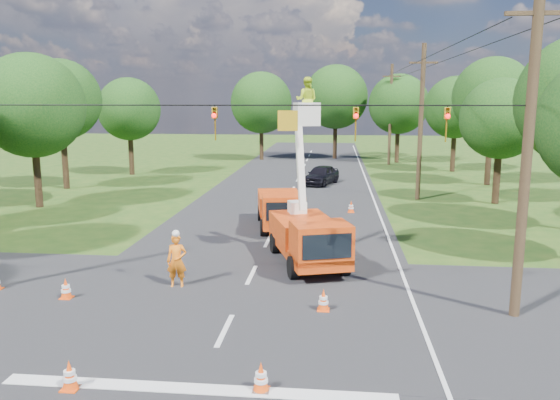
# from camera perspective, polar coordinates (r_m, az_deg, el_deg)

# --- Properties ---
(ground) EXTENTS (140.00, 140.00, 0.00)m
(ground) POSITION_cam_1_polar(r_m,az_deg,el_deg) (34.98, 0.73, -0.25)
(ground) COLOR #234815
(ground) RESTS_ON ground
(road_main) EXTENTS (12.00, 100.00, 0.06)m
(road_main) POSITION_cam_1_polar(r_m,az_deg,el_deg) (34.98, 0.73, -0.25)
(road_main) COLOR black
(road_main) RESTS_ON ground
(road_cross) EXTENTS (56.00, 10.00, 0.07)m
(road_cross) POSITION_cam_1_polar(r_m,az_deg,el_deg) (17.74, -4.48, -10.96)
(road_cross) COLOR black
(road_cross) RESTS_ON ground
(stop_bar) EXTENTS (9.00, 0.45, 0.02)m
(stop_bar) POSITION_cam_1_polar(r_m,az_deg,el_deg) (13.14, -8.72, -19.11)
(stop_bar) COLOR silver
(stop_bar) RESTS_ON ground
(edge_line) EXTENTS (0.12, 90.00, 0.02)m
(edge_line) POSITION_cam_1_polar(r_m,az_deg,el_deg) (34.95, 9.91, -0.41)
(edge_line) COLOR silver
(edge_line) RESTS_ON ground
(bucket_truck) EXTENTS (3.61, 5.95, 7.32)m
(bucket_truck) POSITION_cam_1_polar(r_m,az_deg,el_deg) (21.51, 2.96, -2.71)
(bucket_truck) COLOR #E54910
(bucket_truck) RESTS_ON ground
(second_truck) EXTENTS (2.91, 5.70, 2.04)m
(second_truck) POSITION_cam_1_polar(r_m,az_deg,el_deg) (27.62, 0.07, -0.87)
(second_truck) COLOR #E54910
(second_truck) RESTS_ON ground
(ground_worker) EXTENTS (0.74, 0.53, 1.91)m
(ground_worker) POSITION_cam_1_polar(r_m,az_deg,el_deg) (19.38, -10.74, -6.27)
(ground_worker) COLOR #E35413
(ground_worker) RESTS_ON ground
(distant_car) EXTENTS (3.13, 4.75, 1.50)m
(distant_car) POSITION_cam_1_polar(r_m,az_deg,el_deg) (42.44, 4.33, 2.63)
(distant_car) COLOR black
(distant_car) RESTS_ON ground
(traffic_cone_0) EXTENTS (0.38, 0.38, 0.71)m
(traffic_cone_0) POSITION_cam_1_polar(r_m,az_deg,el_deg) (13.70, -21.13, -16.74)
(traffic_cone_0) COLOR #FF4B0D
(traffic_cone_0) RESTS_ON ground
(traffic_cone_1) EXTENTS (0.38, 0.38, 0.71)m
(traffic_cone_1) POSITION_cam_1_polar(r_m,az_deg,el_deg) (12.79, -2.00, -18.03)
(traffic_cone_1) COLOR #FF4B0D
(traffic_cone_1) RESTS_ON ground
(traffic_cone_2) EXTENTS (0.38, 0.38, 0.71)m
(traffic_cone_2) POSITION_cam_1_polar(r_m,az_deg,el_deg) (23.66, 4.49, -4.56)
(traffic_cone_2) COLOR #FF4B0D
(traffic_cone_2) RESTS_ON ground
(traffic_cone_3) EXTENTS (0.38, 0.38, 0.71)m
(traffic_cone_3) POSITION_cam_1_polar(r_m,az_deg,el_deg) (26.00, 3.48, -3.18)
(traffic_cone_3) COLOR #FF4B0D
(traffic_cone_3) RESTS_ON ground
(traffic_cone_4) EXTENTS (0.38, 0.38, 0.71)m
(traffic_cone_4) POSITION_cam_1_polar(r_m,az_deg,el_deg) (19.43, -21.47, -8.62)
(traffic_cone_4) COLOR #FF4B0D
(traffic_cone_4) RESTS_ON ground
(traffic_cone_7) EXTENTS (0.38, 0.38, 0.71)m
(traffic_cone_7) POSITION_cam_1_polar(r_m,az_deg,el_deg) (31.91, 7.44, -0.71)
(traffic_cone_7) COLOR #FF4B0D
(traffic_cone_7) RESTS_ON ground
(traffic_cone_8) EXTENTS (0.38, 0.38, 0.71)m
(traffic_cone_8) POSITION_cam_1_polar(r_m,az_deg,el_deg) (17.19, 4.56, -10.39)
(traffic_cone_8) COLOR #FF4B0D
(traffic_cone_8) RESTS_ON ground
(pole_right_near) EXTENTS (1.80, 0.30, 10.00)m
(pole_right_near) POSITION_cam_1_polar(r_m,az_deg,el_deg) (17.21, 24.45, 4.99)
(pole_right_near) COLOR #4C3823
(pole_right_near) RESTS_ON ground
(pole_right_mid) EXTENTS (1.80, 0.30, 10.00)m
(pole_right_mid) POSITION_cam_1_polar(r_m,az_deg,el_deg) (36.69, 14.50, 7.95)
(pole_right_mid) COLOR #4C3823
(pole_right_mid) RESTS_ON ground
(pole_right_far) EXTENTS (1.80, 0.30, 10.00)m
(pole_right_far) POSITION_cam_1_polar(r_m,az_deg,el_deg) (56.54, 11.47, 8.81)
(pole_right_far) COLOR #4C3823
(pole_right_far) RESTS_ON ground
(signal_span) EXTENTS (18.00, 0.29, 1.07)m
(signal_span) POSITION_cam_1_polar(r_m,az_deg,el_deg) (16.28, 3.04, 8.37)
(signal_span) COLOR black
(signal_span) RESTS_ON ground
(tree_left_d) EXTENTS (6.20, 6.20, 9.24)m
(tree_left_d) POSITION_cam_1_polar(r_m,az_deg,el_deg) (36.07, -24.51, 8.94)
(tree_left_d) COLOR #382616
(tree_left_d) RESTS_ON ground
(tree_left_e) EXTENTS (5.80, 5.80, 9.41)m
(tree_left_e) POSITION_cam_1_polar(r_m,az_deg,el_deg) (43.08, -21.95, 9.69)
(tree_left_e) COLOR #382616
(tree_left_e) RESTS_ON ground
(tree_left_f) EXTENTS (5.40, 5.40, 8.40)m
(tree_left_f) POSITION_cam_1_polar(r_m,az_deg,el_deg) (49.57, -15.50, 9.12)
(tree_left_f) COLOR #382616
(tree_left_f) RESTS_ON ground
(tree_right_c) EXTENTS (5.00, 5.00, 7.83)m
(tree_right_c) POSITION_cam_1_polar(r_m,az_deg,el_deg) (36.72, 22.09, 7.85)
(tree_right_c) COLOR #382616
(tree_right_c) RESTS_ON ground
(tree_right_d) EXTENTS (6.00, 6.00, 9.70)m
(tree_right_d) POSITION_cam_1_polar(r_m,az_deg,el_deg) (44.83, 21.34, 9.97)
(tree_right_d) COLOR #382616
(tree_right_d) RESTS_ON ground
(tree_right_e) EXTENTS (5.60, 5.60, 8.63)m
(tree_right_e) POSITION_cam_1_polar(r_m,az_deg,el_deg) (52.38, 17.88, 9.18)
(tree_right_e) COLOR #382616
(tree_right_e) RESTS_ON ground
(tree_far_a) EXTENTS (6.60, 6.60, 9.50)m
(tree_far_a) POSITION_cam_1_polar(r_m,az_deg,el_deg) (59.79, -1.97, 10.12)
(tree_far_a) COLOR #382616
(tree_far_a) RESTS_ON ground
(tree_far_b) EXTENTS (7.00, 7.00, 10.32)m
(tree_far_b) POSITION_cam_1_polar(r_m,az_deg,el_deg) (61.25, 5.85, 10.65)
(tree_far_b) COLOR #382616
(tree_far_b) RESTS_ON ground
(tree_far_c) EXTENTS (6.20, 6.20, 9.18)m
(tree_far_c) POSITION_cam_1_polar(r_m,az_deg,el_deg) (58.62, 12.30, 9.76)
(tree_far_c) COLOR #382616
(tree_far_c) RESTS_ON ground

